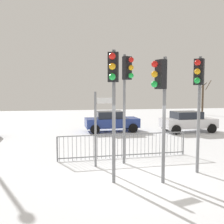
{
  "coord_description": "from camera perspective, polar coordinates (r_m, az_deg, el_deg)",
  "views": [
    {
      "loc": [
        -2.48,
        -7.99,
        2.97
      ],
      "look_at": [
        -0.33,
        3.68,
        1.95
      ],
      "focal_mm": 40.28,
      "sensor_mm": 36.0,
      "label": 1
    }
  ],
  "objects": [
    {
      "name": "car_white_trailing",
      "position": [
        18.81,
        16.8,
        -2.01
      ],
      "size": [
        3.85,
        2.02,
        1.47
      ],
      "rotation": [
        0.0,
        0.0,
        0.03
      ],
      "color": "silver",
      "rests_on": "ground"
    },
    {
      "name": "traffic_light_mid_left",
      "position": [
        9.96,
        3.34,
        6.34
      ],
      "size": [
        0.4,
        0.53,
        4.39
      ],
      "rotation": [
        0.0,
        0.0,
        3.59
      ],
      "color": "slate",
      "rests_on": "ground"
    },
    {
      "name": "traffic_light_rear_left",
      "position": [
        7.75,
        0.3,
        5.87
      ],
      "size": [
        0.37,
        0.55,
        4.22
      ],
      "rotation": [
        0.0,
        0.0,
        2.84
      ],
      "color": "slate",
      "rests_on": "ground"
    },
    {
      "name": "bare_tree_centre",
      "position": [
        32.53,
        19.91,
        3.49
      ],
      "size": [
        1.61,
        1.61,
        4.57
      ],
      "color": "#473828",
      "rests_on": "ground"
    },
    {
      "name": "pedestrian_guard_railing",
      "position": [
        11.16,
        2.65,
        -7.59
      ],
      "size": [
        5.78,
        0.23,
        1.07
      ],
      "rotation": [
        0.0,
        0.0,
        0.03
      ],
      "color": "slate",
      "rests_on": "ground"
    },
    {
      "name": "traffic_light_foreground_right",
      "position": [
        7.94,
        11.03,
        4.62
      ],
      "size": [
        0.54,
        0.38,
        4.01
      ],
      "rotation": [
        0.0,
        0.0,
        1.92
      ],
      "color": "slate",
      "rests_on": "ground"
    },
    {
      "name": "direction_sign_post",
      "position": [
        9.75,
        -3.43,
        -2.9
      ],
      "size": [
        0.77,
        0.24,
        2.92
      ],
      "rotation": [
        0.0,
        0.0,
        0.24
      ],
      "color": "slate",
      "rests_on": "ground"
    },
    {
      "name": "ground_plane",
      "position": [
        8.88,
        6.61,
        -14.65
      ],
      "size": [
        60.0,
        60.0,
        0.0
      ],
      "primitive_type": "plane",
      "color": "white"
    },
    {
      "name": "traffic_light_rear_right",
      "position": [
        9.28,
        19.06,
        5.13
      ],
      "size": [
        0.46,
        0.48,
        4.15
      ],
      "rotation": [
        0.0,
        0.0,
        2.42
      ],
      "color": "slate",
      "rests_on": "ground"
    },
    {
      "name": "car_blue_near",
      "position": [
        18.19,
        -0.16,
        -2.03
      ],
      "size": [
        3.85,
        2.02,
        1.47
      ],
      "rotation": [
        0.0,
        0.0,
        0.03
      ],
      "color": "navy",
      "rests_on": "ground"
    }
  ]
}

